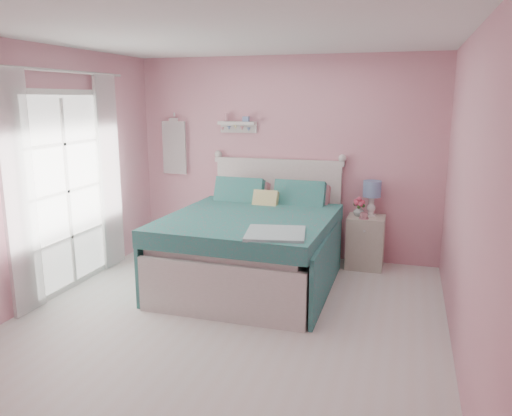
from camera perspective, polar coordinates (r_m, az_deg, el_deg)
The scene contains 13 objects.
floor at distance 4.82m, azimuth -3.47°, elevation -12.95°, with size 4.50×4.50×0.00m, color silver.
room_shell at distance 4.39m, azimuth -3.74°, elevation 6.10°, with size 4.50×4.50×4.50m.
bed at distance 5.70m, azimuth -0.24°, elevation -4.32°, with size 1.80×2.25×1.29m.
nightstand at distance 6.34m, azimuth 12.38°, elevation -3.80°, with size 0.45×0.44×0.65m.
table_lamp at distance 6.27m, azimuth 13.11°, elevation 1.85°, with size 0.22×0.22×0.44m.
vase at distance 6.25m, azimuth 11.68°, elevation -0.31°, with size 0.13×0.13×0.14m, color silver.
teacup at distance 6.14m, azimuth 12.22°, elevation -0.87°, with size 0.10×0.10×0.08m, color #D08B97.
roses at distance 6.22m, azimuth 11.70°, elevation 0.67°, with size 0.14×0.11×0.12m.
wall_shelf at distance 6.64m, azimuth -2.12°, elevation 9.56°, with size 0.50×0.15×0.25m.
hanging_dress at distance 7.01m, azimuth -9.32°, elevation 6.82°, with size 0.34×0.03×0.72m, color white.
french_door at distance 5.78m, azimuth -20.80°, elevation 1.73°, with size 0.04×1.32×2.16m.
curtain_near at distance 5.17m, azimuth -25.45°, elevation 1.35°, with size 0.04×0.40×2.32m, color white.
curtain_far at distance 6.33m, azimuth -16.42°, elevation 3.88°, with size 0.04×0.40×2.32m, color white.
Camera 1 is at (1.55, -4.08, 2.06)m, focal length 35.00 mm.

